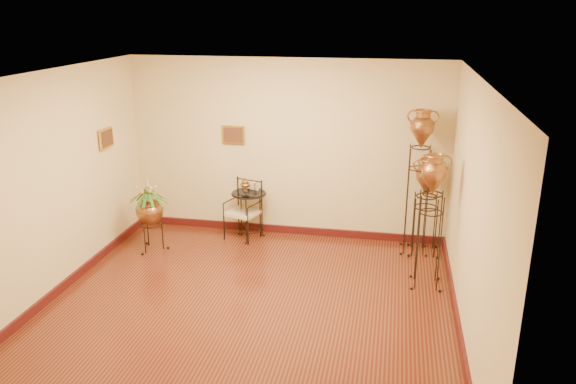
% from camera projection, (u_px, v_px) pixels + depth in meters
% --- Properties ---
extents(ground, '(5.00, 5.00, 0.00)m').
position_uv_depth(ground, '(248.00, 309.00, 6.85)').
color(ground, '#612C17').
rests_on(ground, ground).
extents(room_shell, '(5.02, 5.02, 2.81)m').
position_uv_depth(room_shell, '(244.00, 173.00, 6.31)').
color(room_shell, beige).
rests_on(room_shell, ground).
extents(amphora_tall, '(0.55, 0.55, 2.17)m').
position_uv_depth(amphora_tall, '(418.00, 181.00, 8.14)').
color(amphora_tall, black).
rests_on(amphora_tall, ground).
extents(amphora_mid, '(0.50, 0.50, 1.81)m').
position_uv_depth(amphora_mid, '(430.00, 221.00, 7.17)').
color(amphora_mid, black).
rests_on(amphora_mid, ground).
extents(amphora_short, '(0.52, 0.52, 1.48)m').
position_uv_depth(amphora_short, '(426.00, 206.00, 8.21)').
color(amphora_short, black).
rests_on(amphora_short, ground).
extents(planter_urn, '(0.67, 0.67, 1.17)m').
position_uv_depth(planter_urn, '(150.00, 209.00, 8.34)').
color(planter_urn, black).
rests_on(planter_urn, ground).
extents(armchair, '(0.64, 0.62, 0.92)m').
position_uv_depth(armchair, '(243.00, 210.00, 8.82)').
color(armchair, black).
rests_on(armchair, ground).
extents(side_table, '(0.54, 0.54, 0.97)m').
position_uv_depth(side_table, '(249.00, 215.00, 8.83)').
color(side_table, black).
rests_on(side_table, ground).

